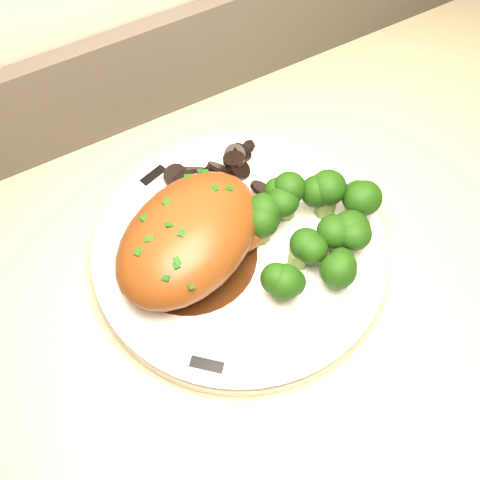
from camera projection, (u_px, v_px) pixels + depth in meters
plate at (240, 251)px, 0.59m from camera, size 0.38×0.38×0.02m
rim_accent_0 at (153, 175)px, 0.62m from camera, size 0.03×0.02×0.00m
rim_accent_1 at (207, 365)px, 0.51m from camera, size 0.03×0.03×0.00m
rim_accent_2 at (359, 215)px, 0.60m from camera, size 0.02×0.03×0.00m
gravy_pool at (191, 255)px, 0.57m from camera, size 0.13×0.13×0.00m
chicken_breast at (194, 236)px, 0.55m from camera, size 0.19×0.17×0.06m
mushroom_pile at (219, 192)px, 0.61m from camera, size 0.10×0.08×0.03m
broccoli_florets at (312, 230)px, 0.56m from camera, size 0.13×0.12×0.05m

